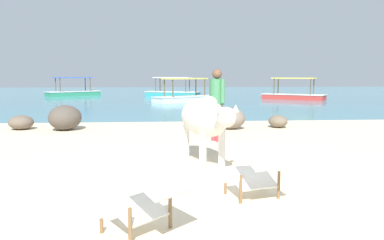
{
  "coord_description": "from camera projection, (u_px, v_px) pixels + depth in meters",
  "views": [
    {
      "loc": [
        -0.7,
        -5.75,
        1.56
      ],
      "look_at": [
        0.02,
        3.0,
        0.55
      ],
      "focal_mm": 37.96,
      "sensor_mm": 36.0,
      "label": 1
    }
  ],
  "objects": [
    {
      "name": "person_standing",
      "position": [
        217.0,
        99.0,
        9.05
      ],
      "size": [
        0.32,
        0.46,
        1.62
      ],
      "rotation": [
        0.0,
        0.0,
        3.65
      ],
      "color": "#CC3D47",
      "rests_on": "sand_beach"
    },
    {
      "name": "shore_rock_flat",
      "position": [
        21.0,
        122.0,
        11.03
      ],
      "size": [
        0.8,
        0.8,
        0.39
      ],
      "primitive_type": "ellipsoid",
      "rotation": [
        0.0,
        0.0,
        1.33
      ],
      "color": "#6B5B4C",
      "rests_on": "sand_beach"
    },
    {
      "name": "water_surface",
      "position": [
        169.0,
        96.0,
        27.72
      ],
      "size": [
        60.0,
        36.0,
        0.03
      ],
      "primitive_type": "cube",
      "color": "teal",
      "rests_on": "ground"
    },
    {
      "name": "deck_chair_near",
      "position": [
        258.0,
        169.0,
        4.87
      ],
      "size": [
        0.73,
        0.89,
        0.68
      ],
      "rotation": [
        0.0,
        0.0,
        1.86
      ],
      "color": "brown",
      "rests_on": "sand_beach"
    },
    {
      "name": "boat_white",
      "position": [
        185.0,
        97.0,
        22.03
      ],
      "size": [
        3.69,
        3.0,
        1.29
      ],
      "rotation": [
        0.0,
        0.0,
        0.59
      ],
      "color": "white",
      "rests_on": "water_surface"
    },
    {
      "name": "deck_chair_far",
      "position": [
        147.0,
        195.0,
        3.81
      ],
      "size": [
        0.92,
        0.92,
        0.68
      ],
      "rotation": [
        0.0,
        0.0,
        2.36
      ],
      "color": "brown",
      "rests_on": "sand_beach"
    },
    {
      "name": "boat_red",
      "position": [
        294.0,
        95.0,
        24.13
      ],
      "size": [
        3.68,
        3.03,
        1.29
      ],
      "rotation": [
        0.0,
        0.0,
        2.54
      ],
      "color": "#C63833",
      "rests_on": "water_surface"
    },
    {
      "name": "boat_teal",
      "position": [
        173.0,
        92.0,
        27.42
      ],
      "size": [
        3.83,
        2.52,
        1.29
      ],
      "rotation": [
        0.0,
        0.0,
        5.87
      ],
      "color": "teal",
      "rests_on": "water_surface"
    },
    {
      "name": "boat_green",
      "position": [
        73.0,
        92.0,
        28.0
      ],
      "size": [
        3.66,
        3.07,
        1.29
      ],
      "rotation": [
        0.0,
        0.0,
        0.62
      ],
      "color": "#338E66",
      "rests_on": "water_surface"
    },
    {
      "name": "sand_beach",
      "position": [
        207.0,
        179.0,
        5.93
      ],
      "size": [
        18.0,
        14.0,
        0.04
      ],
      "primitive_type": "cube",
      "color": "beige",
      "rests_on": "ground"
    },
    {
      "name": "shore_rock_medium",
      "position": [
        278.0,
        121.0,
        11.45
      ],
      "size": [
        0.58,
        0.68,
        0.35
      ],
      "primitive_type": "ellipsoid",
      "rotation": [
        0.0,
        0.0,
        1.69
      ],
      "color": "#756651",
      "rests_on": "sand_beach"
    },
    {
      "name": "cow",
      "position": [
        204.0,
        118.0,
        6.89
      ],
      "size": [
        0.97,
        2.07,
        1.15
      ],
      "rotation": [
        0.0,
        0.0,
        4.95
      ],
      "color": "silver",
      "rests_on": "sand_beach"
    },
    {
      "name": "shore_rock_large",
      "position": [
        65.0,
        118.0,
        10.91
      ],
      "size": [
        1.07,
        1.15,
        0.67
      ],
      "primitive_type": "ellipsoid",
      "rotation": [
        0.0,
        0.0,
        1.29
      ],
      "color": "brown",
      "rests_on": "sand_beach"
    },
    {
      "name": "shore_rock_small",
      "position": [
        230.0,
        118.0,
        11.13
      ],
      "size": [
        1.12,
        1.09,
        0.59
      ],
      "primitive_type": "ellipsoid",
      "rotation": [
        0.0,
        0.0,
        2.58
      ],
      "color": "gray",
      "rests_on": "sand_beach"
    }
  ]
}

